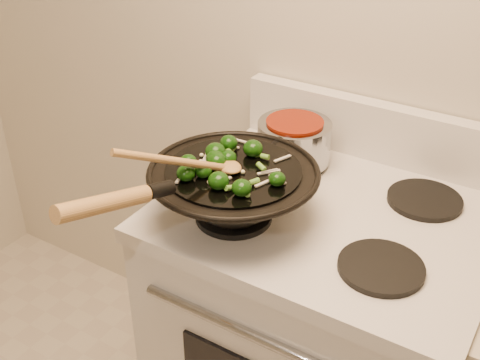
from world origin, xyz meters
The scene contains 5 objects.
stove centered at (-0.08, 1.17, 0.47)m, with size 0.78×0.67×1.08m.
wok centered at (-0.26, 1.02, 1.00)m, with size 0.39×0.64×0.24m.
stirfry centered at (-0.28, 1.01, 1.07)m, with size 0.24×0.24×0.04m.
wooden_spoon centered at (-0.30, 0.94, 1.09)m, with size 0.17×0.28×0.13m.
saucepan centered at (-0.26, 1.32, 0.99)m, with size 0.19×0.31×0.11m.
Camera 1 is at (0.36, 0.04, 1.73)m, focal length 45.00 mm.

